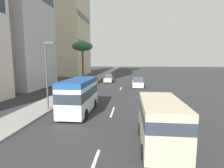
{
  "coord_description": "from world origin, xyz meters",
  "views": [
    {
      "loc": [
        -3.16,
        -1.62,
        4.74
      ],
      "look_at": [
        18.71,
        0.71,
        1.76
      ],
      "focal_mm": 28.18,
      "sensor_mm": 36.0,
      "label": 1
    }
  ],
  "objects_px": {
    "van_fourth": "(161,120)",
    "palm_tree": "(82,47)",
    "car_third": "(109,78)",
    "street_lamp": "(47,67)",
    "minibus_second": "(79,94)",
    "car_lead": "(138,83)",
    "pedestrian_near_lamp": "(71,84)"
  },
  "relations": [
    {
      "from": "van_fourth",
      "to": "palm_tree",
      "type": "distance_m",
      "value": 28.77
    },
    {
      "from": "car_third",
      "to": "street_lamp",
      "type": "bearing_deg",
      "value": -7.44
    },
    {
      "from": "minibus_second",
      "to": "street_lamp",
      "type": "bearing_deg",
      "value": -96.15
    },
    {
      "from": "car_third",
      "to": "street_lamp",
      "type": "height_order",
      "value": "street_lamp"
    },
    {
      "from": "minibus_second",
      "to": "van_fourth",
      "type": "xyz_separation_m",
      "value": [
        -5.75,
        -6.27,
        -0.19
      ]
    },
    {
      "from": "car_lead",
      "to": "van_fourth",
      "type": "xyz_separation_m",
      "value": [
        -21.35,
        -0.42,
        0.68
      ]
    },
    {
      "from": "pedestrian_near_lamp",
      "to": "palm_tree",
      "type": "height_order",
      "value": "palm_tree"
    },
    {
      "from": "car_third",
      "to": "minibus_second",
      "type": "bearing_deg",
      "value": 0.38
    },
    {
      "from": "van_fourth",
      "to": "street_lamp",
      "type": "relative_size",
      "value": 0.78
    },
    {
      "from": "pedestrian_near_lamp",
      "to": "palm_tree",
      "type": "relative_size",
      "value": 0.19
    },
    {
      "from": "car_lead",
      "to": "street_lamp",
      "type": "relative_size",
      "value": 0.65
    },
    {
      "from": "car_lead",
      "to": "minibus_second",
      "type": "distance_m",
      "value": 16.68
    },
    {
      "from": "car_lead",
      "to": "pedestrian_near_lamp",
      "type": "xyz_separation_m",
      "value": [
        -4.29,
        10.6,
        0.22
      ]
    },
    {
      "from": "car_lead",
      "to": "van_fourth",
      "type": "distance_m",
      "value": 21.36
    },
    {
      "from": "car_lead",
      "to": "van_fourth",
      "type": "relative_size",
      "value": 0.83
    },
    {
      "from": "van_fourth",
      "to": "pedestrian_near_lamp",
      "type": "height_order",
      "value": "van_fourth"
    },
    {
      "from": "car_lead",
      "to": "pedestrian_near_lamp",
      "type": "relative_size",
      "value": 2.55
    },
    {
      "from": "van_fourth",
      "to": "car_third",
      "type": "bearing_deg",
      "value": 12.67
    },
    {
      "from": "pedestrian_near_lamp",
      "to": "street_lamp",
      "type": "height_order",
      "value": "street_lamp"
    },
    {
      "from": "car_lead",
      "to": "minibus_second",
      "type": "relative_size",
      "value": 0.64
    },
    {
      "from": "car_lead",
      "to": "street_lamp",
      "type": "xyz_separation_m",
      "value": [
        -15.26,
        8.93,
        3.27
      ]
    },
    {
      "from": "car_third",
      "to": "van_fourth",
      "type": "distance_m",
      "value": 29.25
    },
    {
      "from": "street_lamp",
      "to": "van_fourth",
      "type": "bearing_deg",
      "value": -123.07
    },
    {
      "from": "street_lamp",
      "to": "car_lead",
      "type": "bearing_deg",
      "value": -30.34
    },
    {
      "from": "minibus_second",
      "to": "van_fourth",
      "type": "bearing_deg",
      "value": 47.44
    },
    {
      "from": "car_third",
      "to": "street_lamp",
      "type": "relative_size",
      "value": 0.7
    },
    {
      "from": "pedestrian_near_lamp",
      "to": "street_lamp",
      "type": "xyz_separation_m",
      "value": [
        -10.97,
        -1.67,
        3.06
      ]
    },
    {
      "from": "pedestrian_near_lamp",
      "to": "car_third",
      "type": "bearing_deg",
      "value": 178.83
    },
    {
      "from": "car_third",
      "to": "palm_tree",
      "type": "height_order",
      "value": "palm_tree"
    },
    {
      "from": "pedestrian_near_lamp",
      "to": "minibus_second",
      "type": "bearing_deg",
      "value": 43.46
    },
    {
      "from": "car_lead",
      "to": "car_third",
      "type": "relative_size",
      "value": 0.92
    },
    {
      "from": "palm_tree",
      "to": "street_lamp",
      "type": "xyz_separation_m",
      "value": [
        -19.65,
        -2.07,
        -3.29
      ]
    }
  ]
}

